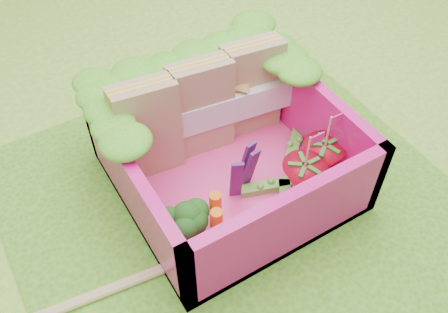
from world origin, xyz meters
name	(u,v)px	position (x,y,z in m)	size (l,w,h in m)	color
ground	(240,213)	(0.00, 0.00, 0.00)	(14.00, 14.00, 0.00)	#6CB132
placemat	(240,212)	(0.00, 0.00, 0.01)	(2.60, 2.60, 0.03)	#579120
bento_floor	(228,178)	(0.06, 0.24, 0.06)	(1.30, 1.30, 0.05)	#FF4197
bento_box	(228,152)	(0.06, 0.24, 0.31)	(1.30, 1.30, 0.55)	#DD127D
lettuce_ruffle	(188,66)	(0.06, 0.71, 0.64)	(1.43, 0.83, 0.11)	#2E961B
sandwich_stack	(202,108)	(0.07, 0.56, 0.41)	(1.23, 0.33, 0.67)	tan
broccoli	(188,219)	(-0.37, -0.04, 0.26)	(0.34, 0.34, 0.25)	#62A24E
carrot_sticks	(216,217)	(-0.21, -0.08, 0.21)	(0.12, 0.16, 0.26)	orange
purple_wedges	(244,170)	(0.08, 0.09, 0.27)	(0.20, 0.13, 0.38)	#431A5B
strawberry_left	(303,180)	(0.36, -0.12, 0.22)	(0.27, 0.27, 0.51)	red
strawberry_right	(322,160)	(0.56, -0.06, 0.22)	(0.27, 0.27, 0.51)	red
snap_peas	(290,175)	(0.39, 0.02, 0.11)	(0.69, 0.64, 0.05)	#5EB137
chopsticks	(65,307)	(-1.12, -0.06, 0.05)	(2.16, 0.31, 0.04)	#DCAF78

